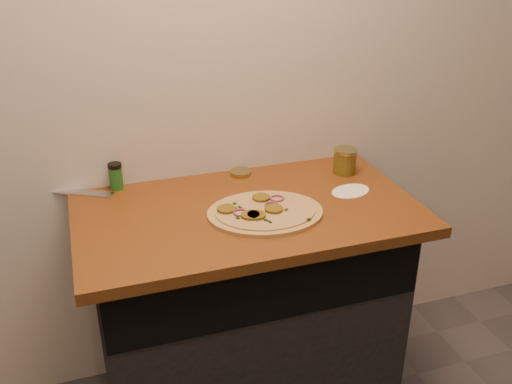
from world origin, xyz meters
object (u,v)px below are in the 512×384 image
object	(u,v)px
chefs_knife	(59,190)
pizza	(264,212)
salsa_jar	(345,161)
spice_shaker	(116,176)

from	to	relation	value
chefs_knife	pizza	bearing A→B (deg)	-31.63
chefs_knife	salsa_jar	world-z (taller)	salsa_jar
pizza	chefs_knife	world-z (taller)	pizza
chefs_knife	spice_shaker	size ratio (longest dim) A/B	3.26
pizza	chefs_knife	xyz separation A→B (m)	(-0.67, 0.41, -0.00)
chefs_knife	salsa_jar	distance (m)	1.10
salsa_jar	chefs_knife	bearing A→B (deg)	170.74
pizza	chefs_knife	distance (m)	0.78
chefs_knife	salsa_jar	bearing A→B (deg)	-9.26
pizza	spice_shaker	bearing A→B (deg)	141.30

